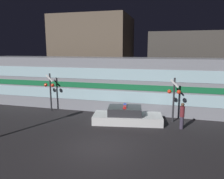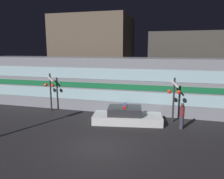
{
  "view_description": "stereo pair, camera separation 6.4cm",
  "coord_description": "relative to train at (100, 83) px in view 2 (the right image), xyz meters",
  "views": [
    {
      "loc": [
        3.23,
        -9.77,
        4.9
      ],
      "look_at": [
        -0.91,
        5.77,
        1.89
      ],
      "focal_mm": 35.0,
      "sensor_mm": 36.0,
      "label": 1
    },
    {
      "loc": [
        3.29,
        -9.75,
        4.9
      ],
      "look_at": [
        -0.91,
        5.77,
        1.89
      ],
      "focal_mm": 35.0,
      "sensor_mm": 36.0,
      "label": 2
    }
  ],
  "objects": [
    {
      "name": "ground_plane",
      "position": [
        2.43,
        -7.46,
        -2.1
      ],
      "size": [
        120.0,
        120.0,
        0.0
      ],
      "primitive_type": "plane",
      "color": "#262326"
    },
    {
      "name": "crossing_signal_far",
      "position": [
        -3.41,
        -2.18,
        -0.29
      ],
      "size": [
        0.87,
        0.34,
        3.01
      ],
      "color": "#2D2D33",
      "rests_on": "ground_plane"
    },
    {
      "name": "crossing_signal_near",
      "position": [
        5.99,
        -2.51,
        -0.28
      ],
      "size": [
        0.87,
        0.34,
        3.02
      ],
      "color": "#2D2D33",
      "rests_on": "ground_plane"
    },
    {
      "name": "train",
      "position": [
        0.0,
        0.0,
        0.0
      ],
      "size": [
        20.69,
        3.08,
        4.2
      ],
      "color": "gray",
      "rests_on": "ground_plane"
    },
    {
      "name": "pedestrian",
      "position": [
        6.52,
        -3.68,
        -1.25
      ],
      "size": [
        0.28,
        0.28,
        1.66
      ],
      "color": "#3F384C",
      "rests_on": "ground_plane"
    },
    {
      "name": "building_left",
      "position": [
        -3.12,
        7.41,
        2.16
      ],
      "size": [
        8.39,
        6.77,
        8.52
      ],
      "color": "brown",
      "rests_on": "ground_plane"
    },
    {
      "name": "police_car",
      "position": [
        3.0,
        -3.39,
        -1.66
      ],
      "size": [
        4.78,
        2.48,
        1.21
      ],
      "rotation": [
        0.0,
        0.0,
        0.16
      ],
      "color": "silver",
      "rests_on": "ground_plane"
    },
    {
      "name": "building_center",
      "position": [
        9.37,
        6.51,
        1.16
      ],
      "size": [
        11.75,
        4.55,
        6.51
      ],
      "color": "#47423D",
      "rests_on": "ground_plane"
    }
  ]
}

